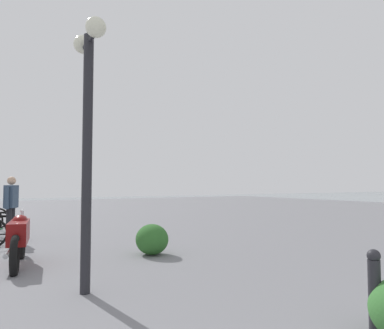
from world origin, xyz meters
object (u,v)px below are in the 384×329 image
(motorcycle, at_px, (19,238))
(pedestrian, at_px, (11,204))
(lamppost, at_px, (88,112))
(bollard_mid, at_px, (375,292))

(motorcycle, height_order, pedestrian, pedestrian)
(lamppost, distance_m, motorcycle, 3.20)
(pedestrian, bearing_deg, lamppost, -174.40)
(pedestrian, relative_size, bollard_mid, 1.97)
(pedestrian, xyz_separation_m, bollard_mid, (-8.52, -2.64, -0.54))
(motorcycle, height_order, bollard_mid, motorcycle)
(motorcycle, relative_size, bollard_mid, 2.49)
(motorcycle, xyz_separation_m, pedestrian, (3.21, -0.08, 0.49))
(pedestrian, height_order, bollard_mid, pedestrian)
(lamppost, distance_m, pedestrian, 5.84)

